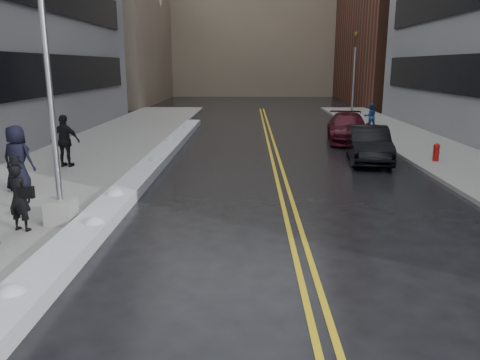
{
  "coord_description": "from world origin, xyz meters",
  "views": [
    {
      "loc": [
        1.36,
        -8.96,
        3.97
      ],
      "look_at": [
        1.14,
        1.88,
        1.3
      ],
      "focal_mm": 35.0,
      "sensor_mm": 36.0,
      "label": 1
    }
  ],
  "objects_px": {
    "lamppost": "(53,127)",
    "pedestrian_d": "(65,141)",
    "car_maroon": "(348,128)",
    "traffic_signal": "(354,74)",
    "pedestrian_c": "(18,159)",
    "pedestrian_east": "(370,116)",
    "car_black": "(368,144)",
    "pedestrian_fedora": "(19,197)",
    "fire_hydrant": "(436,151)"
  },
  "relations": [
    {
      "from": "lamppost",
      "to": "pedestrian_d",
      "type": "height_order",
      "value": "lamppost"
    },
    {
      "from": "pedestrian_d",
      "to": "car_maroon",
      "type": "height_order",
      "value": "pedestrian_d"
    },
    {
      "from": "lamppost",
      "to": "traffic_signal",
      "type": "relative_size",
      "value": 1.27
    },
    {
      "from": "lamppost",
      "to": "traffic_signal",
      "type": "distance_m",
      "value": 24.98
    },
    {
      "from": "pedestrian_c",
      "to": "pedestrian_east",
      "type": "distance_m",
      "value": 20.55
    },
    {
      "from": "traffic_signal",
      "to": "pedestrian_c",
      "type": "height_order",
      "value": "traffic_signal"
    },
    {
      "from": "car_black",
      "to": "traffic_signal",
      "type": "bearing_deg",
      "value": 87.83
    },
    {
      "from": "pedestrian_d",
      "to": "car_black",
      "type": "xyz_separation_m",
      "value": [
        12.05,
        1.96,
        -0.41
      ]
    },
    {
      "from": "lamppost",
      "to": "pedestrian_fedora",
      "type": "distance_m",
      "value": 1.82
    },
    {
      "from": "pedestrian_c",
      "to": "car_black",
      "type": "height_order",
      "value": "pedestrian_c"
    },
    {
      "from": "traffic_signal",
      "to": "car_maroon",
      "type": "bearing_deg",
      "value": -103.17
    },
    {
      "from": "car_black",
      "to": "car_maroon",
      "type": "relative_size",
      "value": 0.89
    },
    {
      "from": "pedestrian_d",
      "to": "car_maroon",
      "type": "xyz_separation_m",
      "value": [
        12.28,
        7.27,
        -0.42
      ]
    },
    {
      "from": "pedestrian_east",
      "to": "pedestrian_fedora",
      "type": "bearing_deg",
      "value": 52.86
    },
    {
      "from": "pedestrian_fedora",
      "to": "traffic_signal",
      "type": "bearing_deg",
      "value": -105.35
    },
    {
      "from": "pedestrian_east",
      "to": "car_black",
      "type": "relative_size",
      "value": 0.36
    },
    {
      "from": "lamppost",
      "to": "pedestrian_d",
      "type": "relative_size",
      "value": 3.81
    },
    {
      "from": "pedestrian_fedora",
      "to": "car_maroon",
      "type": "bearing_deg",
      "value": -112.68
    },
    {
      "from": "fire_hydrant",
      "to": "pedestrian_east",
      "type": "xyz_separation_m",
      "value": [
        -0.31,
        9.61,
        0.4
      ]
    },
    {
      "from": "pedestrian_c",
      "to": "pedestrian_fedora",
      "type": "bearing_deg",
      "value": 127.26
    },
    {
      "from": "pedestrian_east",
      "to": "pedestrian_c",
      "type": "bearing_deg",
      "value": 43.13
    },
    {
      "from": "lamppost",
      "to": "pedestrian_c",
      "type": "distance_m",
      "value": 4.13
    },
    {
      "from": "traffic_signal",
      "to": "pedestrian_c",
      "type": "relative_size",
      "value": 2.93
    },
    {
      "from": "fire_hydrant",
      "to": "pedestrian_fedora",
      "type": "bearing_deg",
      "value": -146.73
    },
    {
      "from": "lamppost",
      "to": "car_maroon",
      "type": "distance_m",
      "value": 17.13
    },
    {
      "from": "pedestrian_c",
      "to": "car_maroon",
      "type": "height_order",
      "value": "pedestrian_c"
    },
    {
      "from": "traffic_signal",
      "to": "pedestrian_c",
      "type": "distance_m",
      "value": 23.86
    },
    {
      "from": "fire_hydrant",
      "to": "car_black",
      "type": "relative_size",
      "value": 0.16
    },
    {
      "from": "traffic_signal",
      "to": "pedestrian_east",
      "type": "distance_m",
      "value": 5.03
    },
    {
      "from": "pedestrian_fedora",
      "to": "pedestrian_east",
      "type": "distance_m",
      "value": 22.18
    },
    {
      "from": "pedestrian_c",
      "to": "pedestrian_east",
      "type": "height_order",
      "value": "pedestrian_c"
    },
    {
      "from": "car_black",
      "to": "pedestrian_c",
      "type": "bearing_deg",
      "value": -148.61
    },
    {
      "from": "pedestrian_fedora",
      "to": "pedestrian_c",
      "type": "relative_size",
      "value": 0.79
    },
    {
      "from": "lamppost",
      "to": "pedestrian_c",
      "type": "xyz_separation_m",
      "value": [
        -2.48,
        3.01,
        -1.36
      ]
    },
    {
      "from": "fire_hydrant",
      "to": "car_black",
      "type": "distance_m",
      "value": 2.7
    },
    {
      "from": "car_black",
      "to": "car_maroon",
      "type": "xyz_separation_m",
      "value": [
        0.24,
        5.32,
        -0.01
      ]
    },
    {
      "from": "traffic_signal",
      "to": "pedestrian_c",
      "type": "bearing_deg",
      "value": -126.94
    },
    {
      "from": "pedestrian_east",
      "to": "car_maroon",
      "type": "relative_size",
      "value": 0.32
    },
    {
      "from": "pedestrian_east",
      "to": "car_black",
      "type": "distance_m",
      "value": 9.36
    },
    {
      "from": "lamppost",
      "to": "pedestrian_d",
      "type": "xyz_separation_m",
      "value": [
        -2.39,
        6.59,
        -1.38
      ]
    },
    {
      "from": "pedestrian_fedora",
      "to": "pedestrian_east",
      "type": "xyz_separation_m",
      "value": [
        12.72,
        18.16,
        -0.01
      ]
    },
    {
      "from": "car_maroon",
      "to": "fire_hydrant",
      "type": "bearing_deg",
      "value": -60.77
    },
    {
      "from": "car_black",
      "to": "car_maroon",
      "type": "bearing_deg",
      "value": 94.33
    },
    {
      "from": "pedestrian_east",
      "to": "car_maroon",
      "type": "bearing_deg",
      "value": 58.65
    },
    {
      "from": "lamppost",
      "to": "car_maroon",
      "type": "relative_size",
      "value": 1.51
    },
    {
      "from": "lamppost",
      "to": "traffic_signal",
      "type": "bearing_deg",
      "value": 61.79
    },
    {
      "from": "traffic_signal",
      "to": "pedestrian_d",
      "type": "bearing_deg",
      "value": -132.63
    },
    {
      "from": "pedestrian_d",
      "to": "lamppost",
      "type": "bearing_deg",
      "value": 118.69
    },
    {
      "from": "pedestrian_east",
      "to": "car_maroon",
      "type": "distance_m",
      "value": 4.3
    },
    {
      "from": "car_maroon",
      "to": "traffic_signal",
      "type": "bearing_deg",
      "value": 83.77
    }
  ]
}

